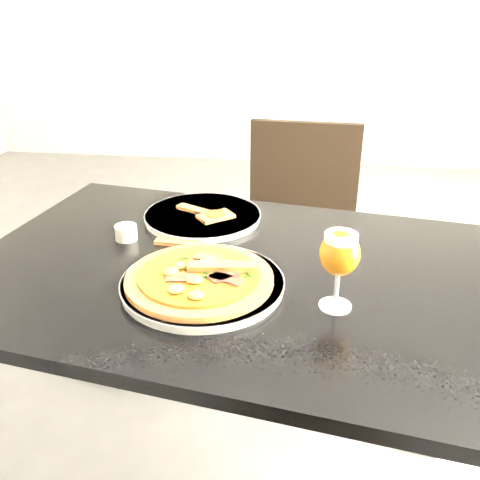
# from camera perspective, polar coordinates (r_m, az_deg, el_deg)

# --- Properties ---
(ground) EXTENTS (6.00, 6.00, 0.00)m
(ground) POSITION_cam_1_polar(r_m,az_deg,el_deg) (1.80, 2.55, -21.33)
(ground) COLOR #525255
(ground) RESTS_ON ground
(dining_table) EXTENTS (1.31, 0.98, 0.75)m
(dining_table) POSITION_cam_1_polar(r_m,az_deg,el_deg) (1.23, -0.46, -6.57)
(dining_table) COLOR black
(dining_table) RESTS_ON ground
(chair_far) EXTENTS (0.43, 0.43, 0.89)m
(chair_far) POSITION_cam_1_polar(r_m,az_deg,el_deg) (1.92, 6.24, -0.04)
(chair_far) COLOR black
(chair_far) RESTS_ON ground
(plate_main) EXTENTS (0.38, 0.38, 0.02)m
(plate_main) POSITION_cam_1_polar(r_m,az_deg,el_deg) (1.11, -4.01, -4.68)
(plate_main) COLOR white
(plate_main) RESTS_ON dining_table
(pizza) EXTENTS (0.30, 0.30, 0.03)m
(pizza) POSITION_cam_1_polar(r_m,az_deg,el_deg) (1.09, -4.29, -3.97)
(pizza) COLOR #994D24
(pizza) RESTS_ON plate_main
(plate_second) EXTENTS (0.33, 0.33, 0.02)m
(plate_second) POSITION_cam_1_polar(r_m,az_deg,el_deg) (1.43, -4.00, 2.55)
(plate_second) COLOR white
(plate_second) RESTS_ON dining_table
(crust_scraps) EXTENTS (0.17, 0.12, 0.01)m
(crust_scraps) POSITION_cam_1_polar(r_m,az_deg,el_deg) (1.41, -3.36, 2.80)
(crust_scraps) COLOR #994D24
(crust_scraps) RESTS_ON plate_second
(loose_crust) EXTENTS (0.11, 0.03, 0.01)m
(loose_crust) POSITION_cam_1_polar(r_m,az_deg,el_deg) (1.29, -6.76, -0.31)
(loose_crust) COLOR #994D24
(loose_crust) RESTS_ON dining_table
(sauce_cup) EXTENTS (0.05, 0.05, 0.04)m
(sauce_cup) POSITION_cam_1_polar(r_m,az_deg,el_deg) (1.34, -12.08, 0.86)
(sauce_cup) COLOR silver
(sauce_cup) RESTS_ON dining_table
(beer_glass) EXTENTS (0.08, 0.08, 0.16)m
(beer_glass) POSITION_cam_1_polar(r_m,az_deg,el_deg) (1.01, 10.59, -1.48)
(beer_glass) COLOR silver
(beer_glass) RESTS_ON dining_table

